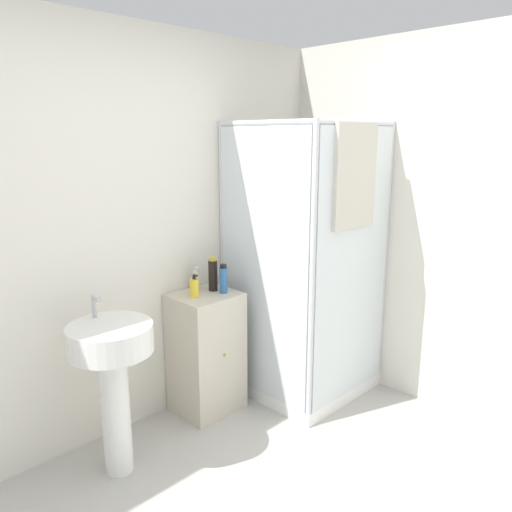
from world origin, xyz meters
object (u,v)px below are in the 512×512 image
at_px(sink, 112,366).
at_px(shampoo_bottle_blue, 223,279).
at_px(soap_dispenser, 194,288).
at_px(lotion_bottle_white, 196,280).
at_px(shampoo_bottle_tall_black, 213,274).

bearing_deg(sink, shampoo_bottle_blue, 6.59).
height_order(soap_dispenser, lotion_bottle_white, lotion_bottle_white).
distance_m(soap_dispenser, lotion_bottle_white, 0.15).
bearing_deg(soap_dispenser, sink, -166.44).
bearing_deg(shampoo_bottle_blue, shampoo_bottle_tall_black, 99.25).
relative_size(sink, lotion_bottle_white, 5.94).
relative_size(soap_dispenser, shampoo_bottle_tall_black, 0.66).
distance_m(shampoo_bottle_blue, lotion_bottle_white, 0.20).
xyz_separation_m(shampoo_bottle_tall_black, lotion_bottle_white, (-0.08, 0.08, -0.04)).
bearing_deg(lotion_bottle_white, soap_dispenser, -133.28).
height_order(shampoo_bottle_tall_black, shampoo_bottle_blue, shampoo_bottle_tall_black).
bearing_deg(shampoo_bottle_blue, lotion_bottle_white, 118.20).
xyz_separation_m(sink, lotion_bottle_white, (0.80, 0.27, 0.26)).
xyz_separation_m(soap_dispenser, lotion_bottle_white, (0.10, 0.11, 0.01)).
relative_size(shampoo_bottle_tall_black, shampoo_bottle_blue, 1.19).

